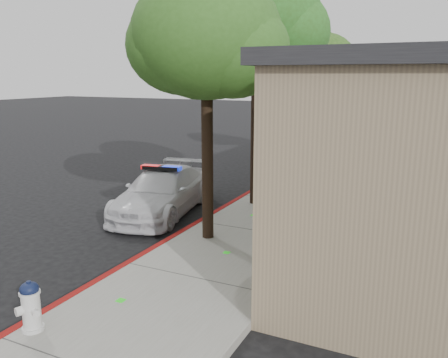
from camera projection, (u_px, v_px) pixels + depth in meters
ground at (125, 269)px, 9.35m from camera, size 120.00×120.00×0.00m
sidewalk at (253, 233)px, 11.29m from camera, size 3.20×60.00×0.15m
red_curb at (199, 224)px, 11.94m from camera, size 0.14×60.00×0.16m
police_car at (162, 192)px, 13.01m from camera, size 2.53×4.63×1.39m
fire_hydrant at (31, 306)px, 6.76m from camera, size 0.45×0.39×0.78m
street_tree_near at (206, 42)px, 9.80m from camera, size 3.56×3.24×5.93m
street_tree_mid at (259, 25)px, 12.57m from camera, size 3.84×3.52×6.72m
street_tree_far at (322, 66)px, 19.13m from camera, size 2.99×2.94×5.47m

